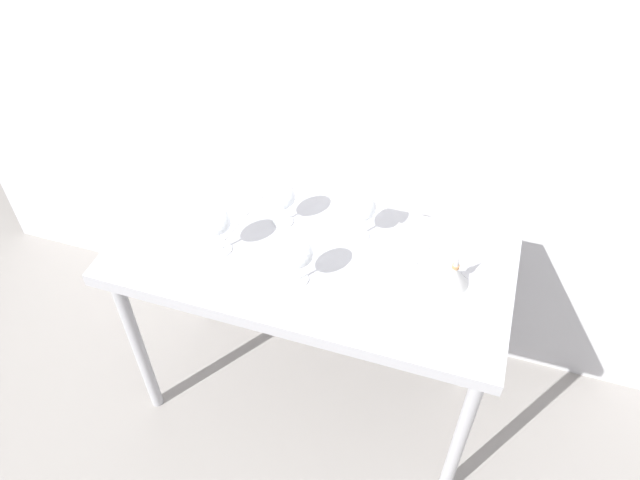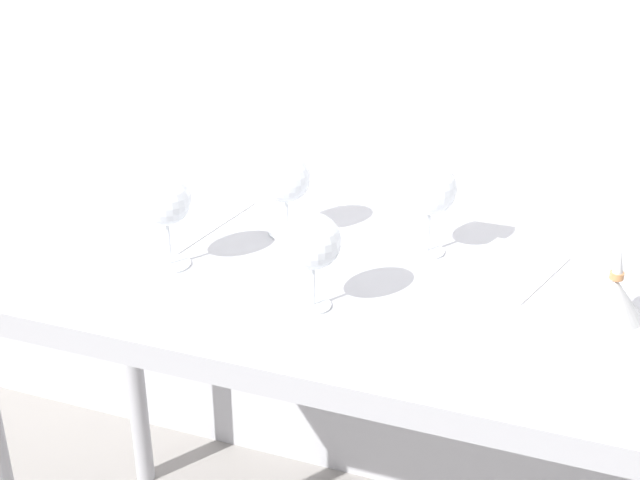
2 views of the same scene
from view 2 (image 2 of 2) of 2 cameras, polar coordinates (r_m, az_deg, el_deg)
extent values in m
cube|color=#BABABF|center=(1.96, 5.89, 14.76)|extent=(3.80, 0.04, 2.60)
cube|color=#AAAAAF|center=(1.67, 0.90, -2.79)|extent=(1.40, 0.64, 0.04)
cube|color=#AAAAAF|center=(1.41, -3.54, -9.06)|extent=(1.40, 0.01, 0.05)
cylinder|color=#AAAAAF|center=(2.02, -19.83, -14.18)|extent=(0.05, 0.05, 0.86)
cylinder|color=#AAAAAF|center=(2.35, -12.03, -6.78)|extent=(0.05, 0.05, 0.86)
cylinder|color=white|center=(1.55, -0.42, -4.22)|extent=(0.06, 0.06, 0.00)
cylinder|color=white|center=(1.53, -0.43, -2.84)|extent=(0.01, 0.01, 0.08)
sphere|color=white|center=(1.49, -0.44, -0.09)|extent=(0.10, 0.10, 0.10)
cylinder|color=#5D1018|center=(1.50, -0.44, -0.67)|extent=(0.07, 0.07, 0.02)
cylinder|color=white|center=(1.71, -9.57, -1.54)|extent=(0.08, 0.08, 0.00)
cylinder|color=white|center=(1.69, -9.69, -0.13)|extent=(0.01, 0.01, 0.09)
sphere|color=white|center=(1.65, -9.91, 2.56)|extent=(0.10, 0.10, 0.10)
cylinder|color=#5A0E25|center=(1.66, -9.87, 2.02)|extent=(0.07, 0.07, 0.02)
cylinder|color=white|center=(1.74, 6.89, -0.73)|extent=(0.07, 0.07, 0.00)
cylinder|color=white|center=(1.72, 6.97, 0.64)|extent=(0.01, 0.01, 0.09)
sphere|color=white|center=(1.69, 7.13, 3.28)|extent=(0.10, 0.10, 0.10)
cylinder|color=maroon|center=(1.70, 7.10, 2.74)|extent=(0.07, 0.07, 0.02)
cylinder|color=white|center=(1.81, -2.14, 0.48)|extent=(0.08, 0.08, 0.00)
cylinder|color=white|center=(1.79, -2.16, 1.64)|extent=(0.01, 0.01, 0.08)
sphere|color=white|center=(1.76, -2.20, 3.99)|extent=(0.10, 0.10, 0.10)
cylinder|color=maroon|center=(1.77, -2.19, 3.48)|extent=(0.07, 0.07, 0.02)
cube|color=white|center=(1.89, -8.82, 1.37)|extent=(0.22, 0.30, 0.00)
cube|color=white|center=(1.71, 12.01, -1.83)|extent=(0.21, 0.25, 0.00)
cone|color=#B8B8B8|center=(1.59, 18.33, -3.51)|extent=(0.11, 0.11, 0.07)
cylinder|color=#C17F4C|center=(1.57, 18.54, -2.17)|extent=(0.02, 0.02, 0.01)
cone|color=#B8B8B8|center=(1.56, 18.69, -1.25)|extent=(0.02, 0.02, 0.04)
camera|label=1|loc=(0.74, 178.82, 61.75)|focal=34.22mm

